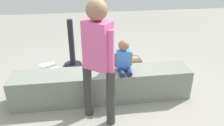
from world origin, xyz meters
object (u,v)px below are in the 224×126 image
(cake_plate, at_px, (107,68))
(cake_box_white, at_px, (49,69))
(water_bottle_near_gift, at_px, (109,59))
(handbag_black_leather, at_px, (125,57))
(child_seated, at_px, (124,58))
(party_cup_red, at_px, (140,62))
(handbag_brown_canvas, at_px, (134,66))
(adult_standing, at_px, (98,53))
(water_bottle_far_side, at_px, (45,84))
(gift_bag, at_px, (96,68))

(cake_plate, xyz_separation_m, cake_box_white, (-1.03, 0.96, -0.43))
(water_bottle_near_gift, bearing_deg, handbag_black_leather, 1.82)
(child_seated, bearing_deg, party_cup_red, 62.77)
(cake_plate, distance_m, handbag_brown_canvas, 1.01)
(child_seated, xyz_separation_m, handbag_brown_canvas, (0.37, 0.81, -0.55))
(adult_standing, distance_m, handbag_black_leather, 2.10)
(child_seated, relative_size, water_bottle_near_gift, 2.47)
(child_seated, xyz_separation_m, water_bottle_far_side, (-1.26, 0.43, -0.60))
(gift_bag, bearing_deg, water_bottle_far_side, -158.43)
(handbag_brown_canvas, bearing_deg, adult_standing, -121.29)
(water_bottle_near_gift, xyz_separation_m, cake_box_white, (-1.21, -0.24, -0.03))
(child_seated, distance_m, adult_standing, 0.70)
(party_cup_red, height_order, cake_box_white, cake_box_white)
(gift_bag, relative_size, water_bottle_far_side, 1.69)
(gift_bag, distance_m, handbag_brown_canvas, 0.74)
(child_seated, relative_size, handbag_black_leather, 1.68)
(cake_plate, height_order, party_cup_red, cake_plate)
(adult_standing, relative_size, gift_bag, 5.18)
(child_seated, relative_size, gift_bag, 1.54)
(adult_standing, bearing_deg, cake_box_white, 119.12)
(cake_plate, distance_m, handbag_black_leather, 1.38)
(adult_standing, relative_size, water_bottle_near_gift, 8.29)
(party_cup_red, xyz_separation_m, handbag_brown_canvas, (-0.20, -0.30, 0.09))
(water_bottle_near_gift, height_order, cake_box_white, water_bottle_near_gift)
(adult_standing, distance_m, water_bottle_near_gift, 2.00)
(child_seated, distance_m, water_bottle_far_side, 1.46)
(cake_plate, height_order, water_bottle_far_side, cake_plate)
(adult_standing, bearing_deg, cake_plate, 72.09)
(cake_plate, bearing_deg, handbag_brown_canvas, 50.45)
(child_seated, bearing_deg, water_bottle_near_gift, 92.51)
(gift_bag, xyz_separation_m, party_cup_red, (0.94, 0.32, -0.09))
(child_seated, relative_size, cake_box_white, 1.51)
(child_seated, height_order, cake_box_white, child_seated)
(water_bottle_near_gift, bearing_deg, handbag_brown_canvas, -48.29)
(water_bottle_far_side, xyz_separation_m, handbag_black_leather, (1.55, 0.86, 0.02))
(water_bottle_near_gift, bearing_deg, gift_bag, -122.35)
(cake_box_white, bearing_deg, water_bottle_near_gift, 11.06)
(gift_bag, distance_m, party_cup_red, 1.00)
(water_bottle_near_gift, relative_size, party_cup_red, 2.10)
(child_seated, height_order, water_bottle_near_gift, child_seated)
(child_seated, distance_m, gift_bag, 1.02)
(child_seated, relative_size, party_cup_red, 5.18)
(adult_standing, xyz_separation_m, water_bottle_far_side, (-0.85, 0.91, -0.89))
(water_bottle_near_gift, bearing_deg, cake_plate, -98.46)
(child_seated, xyz_separation_m, water_bottle_near_gift, (-0.06, 1.28, -0.59))
(gift_bag, xyz_separation_m, cake_box_white, (-0.89, 0.26, -0.08))
(child_seated, bearing_deg, gift_bag, 115.56)
(cake_plate, bearing_deg, handbag_black_leather, 66.48)
(gift_bag, distance_m, water_bottle_far_side, 0.96)
(child_seated, height_order, party_cup_red, child_seated)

